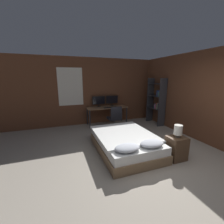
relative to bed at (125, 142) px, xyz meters
The scene contains 13 objects.
ground_plane 1.20m from the bed, 76.25° to the right, with size 20.00×20.00×0.00m, color #9E9384.
wall_back 3.01m from the bed, 84.64° to the left, with size 12.00×0.08×2.70m.
wall_side_right 2.72m from the bed, ahead, with size 0.06×12.00×2.70m.
bed is the anchor object (origin of this frame).
nightstand 1.25m from the bed, 38.95° to the right, with size 0.42×0.37×0.56m.
bedside_lamp 1.34m from the bed, 38.95° to the right, with size 0.19×0.19×0.30m.
desk 2.46m from the bed, 83.11° to the left, with size 1.65×0.61×0.74m.
monitor_left 2.72m from the bed, 90.04° to the left, with size 0.53×0.16×0.43m.
monitor_right 2.78m from the bed, 77.42° to the left, with size 0.53×0.16×0.43m.
keyboard 2.28m from the bed, 82.49° to the left, with size 0.39×0.13×0.02m.
computer_mouse 2.34m from the bed, 75.38° to the left, with size 0.07×0.05×0.04m.
office_chair 1.73m from the bed, 78.18° to the left, with size 0.52×0.52×0.90m.
bookshelf 2.93m from the bed, 37.64° to the left, with size 0.34×0.84×1.90m.
Camera 1 is at (-1.88, -2.19, 1.92)m, focal length 24.00 mm.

